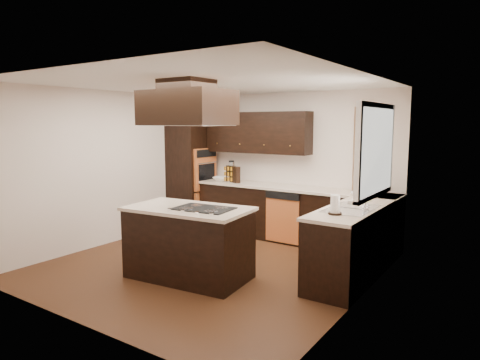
# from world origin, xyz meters

# --- Properties ---
(floor) EXTENTS (4.20, 4.20, 0.02)m
(floor) POSITION_xyz_m (0.00, 0.00, -0.01)
(floor) COLOR brown
(floor) RESTS_ON ground
(ceiling) EXTENTS (4.20, 4.20, 0.02)m
(ceiling) POSITION_xyz_m (0.00, 0.00, 2.51)
(ceiling) COLOR white
(ceiling) RESTS_ON ground
(wall_back) EXTENTS (4.20, 0.02, 2.50)m
(wall_back) POSITION_xyz_m (0.00, 2.11, 1.25)
(wall_back) COLOR beige
(wall_back) RESTS_ON ground
(wall_front) EXTENTS (4.20, 0.02, 2.50)m
(wall_front) POSITION_xyz_m (0.00, -2.11, 1.25)
(wall_front) COLOR beige
(wall_front) RESTS_ON ground
(wall_left) EXTENTS (0.02, 4.20, 2.50)m
(wall_left) POSITION_xyz_m (-2.11, 0.00, 1.25)
(wall_left) COLOR beige
(wall_left) RESTS_ON ground
(wall_right) EXTENTS (0.02, 4.20, 2.50)m
(wall_right) POSITION_xyz_m (2.11, 0.00, 1.25)
(wall_right) COLOR beige
(wall_right) RESTS_ON ground
(oven_column) EXTENTS (0.65, 0.75, 2.12)m
(oven_column) POSITION_xyz_m (-1.78, 1.71, 1.06)
(oven_column) COLOR black
(oven_column) RESTS_ON floor
(wall_oven_face) EXTENTS (0.05, 0.62, 0.78)m
(wall_oven_face) POSITION_xyz_m (-1.43, 1.71, 1.12)
(wall_oven_face) COLOR orange
(wall_oven_face) RESTS_ON oven_column
(base_cabinets_back) EXTENTS (2.93, 0.60, 0.88)m
(base_cabinets_back) POSITION_xyz_m (0.03, 1.80, 0.44)
(base_cabinets_back) COLOR black
(base_cabinets_back) RESTS_ON floor
(base_cabinets_right) EXTENTS (0.60, 2.40, 0.88)m
(base_cabinets_right) POSITION_xyz_m (1.80, 0.90, 0.44)
(base_cabinets_right) COLOR black
(base_cabinets_right) RESTS_ON floor
(countertop_back) EXTENTS (2.93, 0.63, 0.04)m
(countertop_back) POSITION_xyz_m (0.03, 1.79, 0.90)
(countertop_back) COLOR beige
(countertop_back) RESTS_ON base_cabinets_back
(countertop_right) EXTENTS (0.63, 2.40, 0.04)m
(countertop_right) POSITION_xyz_m (1.79, 0.90, 0.90)
(countertop_right) COLOR beige
(countertop_right) RESTS_ON base_cabinets_right
(upper_cabinets) EXTENTS (2.00, 0.34, 0.72)m
(upper_cabinets) POSITION_xyz_m (-0.43, 1.93, 1.81)
(upper_cabinets) COLOR black
(upper_cabinets) RESTS_ON wall_back
(dishwasher_front) EXTENTS (0.60, 0.05, 0.72)m
(dishwasher_front) POSITION_xyz_m (0.33, 1.50, 0.40)
(dishwasher_front) COLOR orange
(dishwasher_front) RESTS_ON floor
(window_frame) EXTENTS (0.06, 1.32, 1.12)m
(window_frame) POSITION_xyz_m (2.07, 0.55, 1.65)
(window_frame) COLOR white
(window_frame) RESTS_ON wall_right
(window_pane) EXTENTS (0.00, 1.20, 1.00)m
(window_pane) POSITION_xyz_m (2.10, 0.55, 1.65)
(window_pane) COLOR white
(window_pane) RESTS_ON wall_right
(curtain_left) EXTENTS (0.02, 0.34, 0.90)m
(curtain_left) POSITION_xyz_m (2.01, 0.13, 1.70)
(curtain_left) COLOR beige
(curtain_left) RESTS_ON wall_right
(curtain_right) EXTENTS (0.02, 0.34, 0.90)m
(curtain_right) POSITION_xyz_m (2.01, 0.97, 1.70)
(curtain_right) COLOR beige
(curtain_right) RESTS_ON wall_right
(sink_rim) EXTENTS (0.52, 0.84, 0.01)m
(sink_rim) POSITION_xyz_m (1.80, 0.55, 0.92)
(sink_rim) COLOR silver
(sink_rim) RESTS_ON countertop_right
(island) EXTENTS (1.58, 0.98, 0.88)m
(island) POSITION_xyz_m (0.05, -0.50, 0.44)
(island) COLOR black
(island) RESTS_ON floor
(island_top) EXTENTS (1.65, 1.04, 0.04)m
(island_top) POSITION_xyz_m (0.05, -0.50, 0.90)
(island_top) COLOR beige
(island_top) RESTS_ON island
(cooktop) EXTENTS (0.76, 0.55, 0.01)m
(cooktop) POSITION_xyz_m (0.28, -0.48, 0.93)
(cooktop) COLOR black
(cooktop) RESTS_ON island_top
(range_hood) EXTENTS (1.05, 0.72, 0.42)m
(range_hood) POSITION_xyz_m (0.10, -0.55, 2.16)
(range_hood) COLOR black
(range_hood) RESTS_ON ceiling
(hood_duct) EXTENTS (0.55, 0.50, 0.13)m
(hood_duct) POSITION_xyz_m (0.10, -0.55, 2.44)
(hood_duct) COLOR black
(hood_duct) RESTS_ON ceiling
(blender_base) EXTENTS (0.15, 0.15, 0.10)m
(blender_base) POSITION_xyz_m (-0.87, 1.77, 0.97)
(blender_base) COLOR silver
(blender_base) RESTS_ON countertop_back
(blender_pitcher) EXTENTS (0.13, 0.13, 0.26)m
(blender_pitcher) POSITION_xyz_m (-0.87, 1.77, 1.15)
(blender_pitcher) COLOR silver
(blender_pitcher) RESTS_ON blender_base
(spice_rack) EXTENTS (0.36, 0.22, 0.29)m
(spice_rack) POSITION_xyz_m (-0.80, 1.71, 1.07)
(spice_rack) COLOR black
(spice_rack) RESTS_ON countertop_back
(mixing_bowl) EXTENTS (0.34, 0.34, 0.07)m
(mixing_bowl) POSITION_xyz_m (-1.11, 1.76, 0.96)
(mixing_bowl) COLOR white
(mixing_bowl) RESTS_ON countertop_back
(soap_bottle) EXTENTS (0.08, 0.08, 0.17)m
(soap_bottle) POSITION_xyz_m (1.75, 1.17, 1.01)
(soap_bottle) COLOR white
(soap_bottle) RESTS_ON countertop_right
(paper_towel) EXTENTS (0.11, 0.11, 0.23)m
(paper_towel) POSITION_xyz_m (1.76, 0.12, 1.04)
(paper_towel) COLOR white
(paper_towel) RESTS_ON countertop_right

